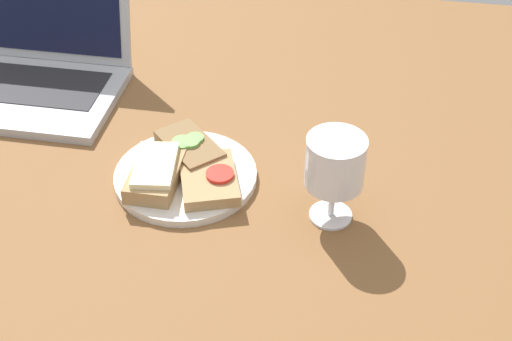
# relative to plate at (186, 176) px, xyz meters

# --- Properties ---
(wooden_table) EXTENTS (1.40, 1.40, 0.03)m
(wooden_table) POSITION_rel_plate_xyz_m (0.05, -0.02, -0.02)
(wooden_table) COLOR brown
(wooden_table) RESTS_ON ground
(plate) EXTENTS (0.21, 0.21, 0.01)m
(plate) POSITION_rel_plate_xyz_m (0.00, 0.00, 0.00)
(plate) COLOR silver
(plate) RESTS_ON wooden_table
(sandwich_with_cucumber) EXTENTS (0.12, 0.13, 0.03)m
(sandwich_with_cucumber) POSITION_rel_plate_xyz_m (-0.00, 0.04, 0.02)
(sandwich_with_cucumber) COLOR brown
(sandwich_with_cucumber) RESTS_ON plate
(sandwich_with_cheese) EXTENTS (0.07, 0.12, 0.03)m
(sandwich_with_cheese) POSITION_rel_plate_xyz_m (-0.04, -0.03, 0.02)
(sandwich_with_cheese) COLOR #A88456
(sandwich_with_cheese) RESTS_ON plate
(sandwich_with_tomato) EXTENTS (0.11, 0.13, 0.02)m
(sandwich_with_tomato) POSITION_rel_plate_xyz_m (0.04, -0.02, 0.02)
(sandwich_with_tomato) COLOR #A88456
(sandwich_with_tomato) RESTS_ON plate
(wine_glass) EXTENTS (0.08, 0.08, 0.13)m
(wine_glass) POSITION_rel_plate_xyz_m (0.22, -0.04, 0.09)
(wine_glass) COLOR white
(wine_glass) RESTS_ON wooden_table
(laptop) EXTENTS (0.32, 0.27, 0.22)m
(laptop) POSITION_rel_plate_xyz_m (-0.33, 0.21, 0.04)
(laptop) COLOR #ADAFB5
(laptop) RESTS_ON wooden_table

